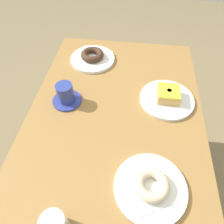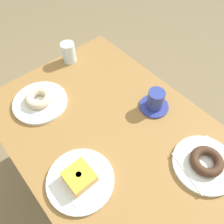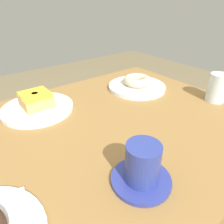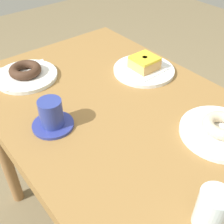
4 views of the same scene
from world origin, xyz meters
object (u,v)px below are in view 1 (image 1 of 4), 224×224
Objects in this scene: plate_glazed_square at (167,99)px; coffee_cup at (66,95)px; plate_sugar_ring at (150,188)px; donut_chocolate_ring at (92,55)px; donut_glazed_square at (168,94)px; donut_sugar_ring at (151,185)px; plate_chocolate_ring at (93,59)px.

plate_glazed_square is 1.87× the size of coffee_cup.
plate_glazed_square is 0.40m from plate_sugar_ring.
donut_chocolate_ring is 0.94× the size of coffee_cup.
donut_glazed_square is 0.40m from donut_sugar_ring.
coffee_cup is (-0.33, -0.36, 0.01)m from donut_sugar_ring.
coffee_cup reaches higher than donut_sugar_ring.
plate_glazed_square is 1.98× the size of donut_chocolate_ring.
plate_chocolate_ring is 0.98× the size of plate_sugar_ring.
plate_sugar_ring is 1.86× the size of coffee_cup.
plate_chocolate_ring is at bearing 169.17° from coffee_cup.
donut_chocolate_ring is at bearing -154.51° from donut_sugar_ring.
plate_glazed_square is at bearing 169.94° from donut_sugar_ring.
plate_sugar_ring is at bearing -10.06° from donut_glazed_square.
coffee_cup is (0.30, -0.06, 0.01)m from donut_chocolate_ring.
plate_sugar_ring is 0.49m from coffee_cup.
donut_sugar_ring is 0.49m from coffee_cup.
donut_chocolate_ring reaches higher than plate_glazed_square.
donut_glazed_square is at bearing 56.87° from donut_chocolate_ring.
plate_sugar_ring is at bearing 25.49° from donut_chocolate_ring.
coffee_cup is (0.30, -0.06, 0.03)m from plate_chocolate_ring.
plate_glazed_square is 0.44m from plate_chocolate_ring.
plate_glazed_square is at bearing 169.94° from plate_sugar_ring.
donut_chocolate_ring is 0.30m from coffee_cup.
plate_sugar_ring is at bearing -90.00° from donut_sugar_ring.
plate_sugar_ring is at bearing -10.06° from plate_glazed_square.
plate_chocolate_ring is at bearing -90.00° from donut_chocolate_ring.
plate_sugar_ring is at bearing 25.49° from plate_chocolate_ring.
donut_glazed_square is 0.40m from plate_sugar_ring.
donut_glazed_square is 0.44m from plate_chocolate_ring.
plate_glazed_square is 0.43m from coffee_cup.
plate_chocolate_ring is 0.70m from plate_sugar_ring.
plate_chocolate_ring is 0.70m from donut_sugar_ring.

